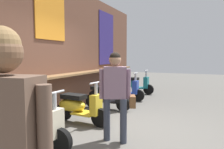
{
  "coord_description": "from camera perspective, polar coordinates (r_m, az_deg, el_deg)",
  "views": [
    {
      "loc": [
        -4.02,
        -1.52,
        1.51
      ],
      "look_at": [
        2.15,
        1.19,
        0.93
      ],
      "focal_mm": 34.21,
      "sensor_mm": 36.0,
      "label": 1
    }
  ],
  "objects": [
    {
      "name": "market_stall_facade",
      "position": [
        5.36,
        -17.74,
        6.8
      ],
      "size": [
        10.93,
        0.61,
        3.42
      ],
      "color": "brown",
      "rests_on": "ground_plane"
    },
    {
      "name": "ground_plane",
      "position": [
        4.56,
        2.94,
        -14.44
      ],
      "size": [
        30.59,
        30.59,
        0.0
      ],
      "primitive_type": "plane",
      "color": "#56544F"
    },
    {
      "name": "shopper_with_handbag",
      "position": [
        1.36,
        -26.01,
        -16.81
      ],
      "size": [
        0.34,
        0.66,
        1.68
      ],
      "rotation": [
        0.0,
        0.0,
        0.17
      ],
      "color": "#ADA393",
      "rests_on": "ground_plane"
    },
    {
      "name": "scooter_teal",
      "position": [
        8.64,
        6.02,
        -2.54
      ],
      "size": [
        0.46,
        1.4,
        0.97
      ],
      "rotation": [
        0.0,
        0.0,
        -1.58
      ],
      "color": "#197075",
      "rests_on": "ground_plane"
    },
    {
      "name": "scooter_yellow",
      "position": [
        4.91,
        -9.09,
        -8.34
      ],
      "size": [
        0.49,
        1.4,
        0.97
      ],
      "rotation": [
        0.0,
        0.0,
        -1.64
      ],
      "color": "gold",
      "rests_on": "ground_plane"
    },
    {
      "name": "scooter_blue",
      "position": [
        7.33,
        2.65,
        -3.87
      ],
      "size": [
        0.46,
        1.4,
        0.97
      ],
      "rotation": [
        0.0,
        0.0,
        -1.54
      ],
      "color": "#233D9E",
      "rests_on": "ground_plane"
    },
    {
      "name": "scooter_black",
      "position": [
        6.1,
        -1.97,
        -5.67
      ],
      "size": [
        0.48,
        1.4,
        0.97
      ],
      "rotation": [
        0.0,
        0.0,
        -1.63
      ],
      "color": "black",
      "rests_on": "ground_plane"
    },
    {
      "name": "shopper_browsing",
      "position": [
        3.72,
        1.07,
        -3.79
      ],
      "size": [
        0.44,
        0.63,
        1.58
      ],
      "rotation": [
        0.0,
        0.0,
        0.4
      ],
      "color": "#383D4C",
      "rests_on": "ground_plane"
    },
    {
      "name": "scooter_cream",
      "position": [
        3.86,
        -20.57,
        -12.3
      ],
      "size": [
        0.46,
        1.4,
        0.97
      ],
      "rotation": [
        0.0,
        0.0,
        -1.6
      ],
      "color": "beige",
      "rests_on": "ground_plane"
    }
  ]
}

